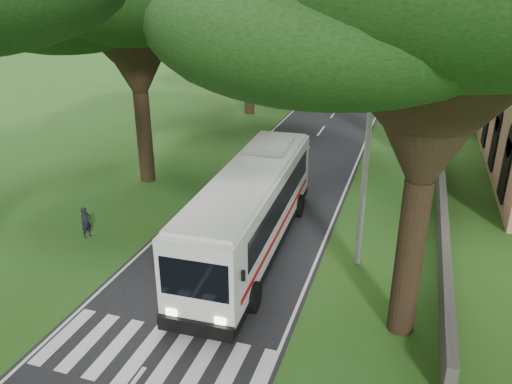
{
  "coord_description": "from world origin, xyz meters",
  "views": [
    {
      "loc": [
        7.11,
        -13.1,
        11.16
      ],
      "look_at": [
        0.53,
        7.19,
        2.2
      ],
      "focal_mm": 35.0,
      "sensor_mm": 36.0,
      "label": 1
    }
  ],
  "objects_px": {
    "distant_car_b": "(335,73)",
    "distant_car_c": "(391,63)",
    "pole_far": "(407,52)",
    "pole_mid": "(396,84)",
    "distant_car_a": "(340,86)",
    "pedestrian": "(86,222)",
    "pole_near": "(365,172)",
    "coach_bus": "(251,208)"
  },
  "relations": [
    {
      "from": "distant_car_b",
      "to": "distant_car_c",
      "type": "xyz_separation_m",
      "value": [
        6.0,
        11.05,
        -0.07
      ]
    },
    {
      "from": "pole_far",
      "to": "distant_car_c",
      "type": "xyz_separation_m",
      "value": [
        -2.5,
        15.34,
        -3.48
      ]
    },
    {
      "from": "pole_mid",
      "to": "pole_far",
      "type": "relative_size",
      "value": 1.0
    },
    {
      "from": "distant_car_a",
      "to": "pedestrian",
      "type": "distance_m",
      "value": 38.13
    },
    {
      "from": "pole_near",
      "to": "pole_mid",
      "type": "height_order",
      "value": "same"
    },
    {
      "from": "pole_near",
      "to": "coach_bus",
      "type": "relative_size",
      "value": 0.61
    },
    {
      "from": "pole_near",
      "to": "distant_car_b",
      "type": "height_order",
      "value": "pole_near"
    },
    {
      "from": "pole_mid",
      "to": "distant_car_c",
      "type": "relative_size",
      "value": 1.73
    },
    {
      "from": "pole_far",
      "to": "pole_mid",
      "type": "bearing_deg",
      "value": -90.0
    },
    {
      "from": "pedestrian",
      "to": "distant_car_b",
      "type": "bearing_deg",
      "value": 10.62
    },
    {
      "from": "pole_near",
      "to": "coach_bus",
      "type": "height_order",
      "value": "pole_near"
    },
    {
      "from": "coach_bus",
      "to": "pole_mid",
      "type": "bearing_deg",
      "value": 74.86
    },
    {
      "from": "coach_bus",
      "to": "distant_car_a",
      "type": "bearing_deg",
      "value": 90.85
    },
    {
      "from": "pole_far",
      "to": "distant_car_b",
      "type": "bearing_deg",
      "value": 153.18
    },
    {
      "from": "pole_near",
      "to": "pole_far",
      "type": "bearing_deg",
      "value": 90.0
    },
    {
      "from": "coach_bus",
      "to": "distant_car_a",
      "type": "distance_m",
      "value": 36.5
    },
    {
      "from": "pole_mid",
      "to": "pole_near",
      "type": "bearing_deg",
      "value": -90.0
    },
    {
      "from": "pole_near",
      "to": "distant_car_a",
      "type": "height_order",
      "value": "pole_near"
    },
    {
      "from": "coach_bus",
      "to": "pedestrian",
      "type": "xyz_separation_m",
      "value": [
        -7.81,
        -1.23,
        -1.3
      ]
    },
    {
      "from": "pole_near",
      "to": "distant_car_c",
      "type": "bearing_deg",
      "value": 92.59
    },
    {
      "from": "pole_mid",
      "to": "pedestrian",
      "type": "height_order",
      "value": "pole_mid"
    },
    {
      "from": "pole_mid",
      "to": "pedestrian",
      "type": "relative_size",
      "value": 5.27
    },
    {
      "from": "distant_car_b",
      "to": "pole_mid",
      "type": "bearing_deg",
      "value": -60.03
    },
    {
      "from": "coach_bus",
      "to": "distant_car_b",
      "type": "xyz_separation_m",
      "value": [
        -3.8,
        44.59,
        -1.28
      ]
    },
    {
      "from": "pole_near",
      "to": "distant_car_b",
      "type": "relative_size",
      "value": 1.77
    },
    {
      "from": "pole_mid",
      "to": "distant_car_b",
      "type": "xyz_separation_m",
      "value": [
        -8.5,
        24.3,
        -3.4
      ]
    },
    {
      "from": "distant_car_a",
      "to": "pole_mid",
      "type": "bearing_deg",
      "value": 100.62
    },
    {
      "from": "pole_near",
      "to": "pole_mid",
      "type": "xyz_separation_m",
      "value": [
        0.0,
        20.0,
        0.0
      ]
    },
    {
      "from": "pole_mid",
      "to": "pedestrian",
      "type": "xyz_separation_m",
      "value": [
        -12.51,
        -21.53,
        -3.42
      ]
    },
    {
      "from": "pole_near",
      "to": "pole_mid",
      "type": "distance_m",
      "value": 20.0
    },
    {
      "from": "coach_bus",
      "to": "distant_car_c",
      "type": "distance_m",
      "value": 55.7
    },
    {
      "from": "pole_far",
      "to": "distant_car_b",
      "type": "relative_size",
      "value": 1.77
    },
    {
      "from": "distant_car_b",
      "to": "distant_car_c",
      "type": "height_order",
      "value": "distant_car_b"
    },
    {
      "from": "pedestrian",
      "to": "distant_car_c",
      "type": "bearing_deg",
      "value": 5.64
    },
    {
      "from": "pole_far",
      "to": "distant_car_c",
      "type": "bearing_deg",
      "value": 99.25
    },
    {
      "from": "pole_mid",
      "to": "distant_car_c",
      "type": "distance_m",
      "value": 35.6
    },
    {
      "from": "coach_bus",
      "to": "distant_car_b",
      "type": "relative_size",
      "value": 2.88
    },
    {
      "from": "distant_car_a",
      "to": "pedestrian",
      "type": "bearing_deg",
      "value": 69.49
    },
    {
      "from": "pole_near",
      "to": "distant_car_b",
      "type": "bearing_deg",
      "value": 100.86
    },
    {
      "from": "pole_near",
      "to": "pedestrian",
      "type": "relative_size",
      "value": 5.27
    },
    {
      "from": "pole_near",
      "to": "pole_far",
      "type": "distance_m",
      "value": 40.0
    },
    {
      "from": "distant_car_b",
      "to": "pedestrian",
      "type": "distance_m",
      "value": 46.0
    }
  ]
}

